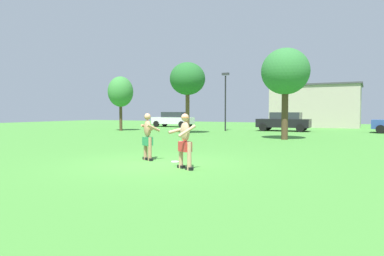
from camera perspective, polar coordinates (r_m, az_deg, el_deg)
ground_plane at (r=11.17m, az=-6.12°, el=-5.87°), size 80.00×80.00×0.00m
player_with_cap at (r=9.93m, az=-1.20°, el=-1.81°), size 0.86×0.67×1.63m
player_in_green at (r=11.83m, az=-7.36°, el=-1.31°), size 0.64×0.75×1.61m
frisbee at (r=11.42m, az=-2.85°, el=-5.61°), size 0.25×0.25×0.03m
car_white_near_post at (r=36.48m, az=-3.14°, el=1.49°), size 4.36×2.15×1.58m
car_black_mid_lot at (r=29.81m, az=15.06°, el=1.09°), size 4.33×2.08×1.58m
lamp_post at (r=29.12m, az=5.58°, el=5.55°), size 0.60×0.24×4.90m
outbuilding_behind_lot at (r=39.78m, az=19.94°, el=3.48°), size 9.08×6.72×4.47m
tree_left_field at (r=30.09m, az=-11.79°, el=5.88°), size 2.15×2.15×4.64m
tree_right_field at (r=21.03m, az=15.26°, el=8.94°), size 2.80×2.80×5.36m
tree_behind_players at (r=25.95m, az=-0.75°, el=8.11°), size 2.66×2.66×5.33m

